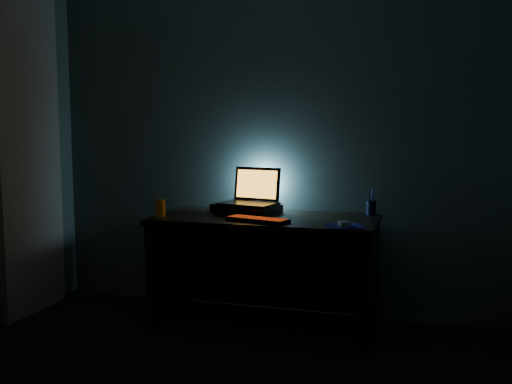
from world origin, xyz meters
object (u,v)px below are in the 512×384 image
Objects in this scene: mouse at (344,224)px; keyboard at (258,220)px; laptop at (252,196)px; juice_glass at (160,208)px; pen_cup at (371,208)px; router at (223,208)px.

keyboard is at bearing 157.04° from mouse.
laptop is 3.66× the size of juice_glass.
mouse is 0.54m from pen_cup.
keyboard is 2.24× the size of router.
pen_cup is 1.45m from juice_glass.
mouse is at bearing 13.12° from keyboard.
router is at bearing 150.71° from keyboard.
pen_cup reaches higher than keyboard.
laptop is 0.81m from mouse.
juice_glass reaches higher than keyboard.
keyboard is 3.72× the size of juice_glass.
mouse is (0.56, -0.03, 0.00)m from keyboard.
juice_glass is (-0.54, -0.36, -0.06)m from laptop.
mouse is (0.71, -0.39, -0.10)m from laptop.
pen_cup is 0.52× the size of router.
keyboard is 0.69m from juice_glass.
mouse is 1.00m from router.
keyboard is 4.36× the size of pen_cup.
juice_glass is (-1.24, 0.03, 0.04)m from mouse.
laptop is at bearing 130.97° from mouse.
laptop is 4.77× the size of mouse.
keyboard is at bearing -143.56° from pen_cup.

